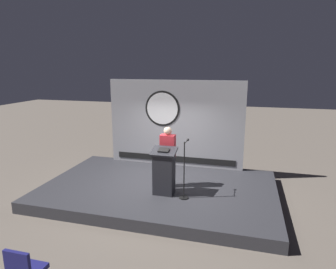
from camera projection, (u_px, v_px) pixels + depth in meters
The scene contains 6 objects.
ground_plane at pixel (159, 195), 8.36m from camera, with size 40.00×40.00×0.00m, color #6B6056.
stage_platform at pixel (159, 190), 8.32m from camera, with size 6.40×4.00×0.30m, color #333338.
banner_display at pixel (175, 124), 9.70m from camera, with size 4.50×0.12×2.85m.
podium at pixel (164, 172), 7.62m from camera, with size 0.64×0.50×1.24m.
speaker_person at pixel (168, 156), 8.02m from camera, with size 0.40×0.26×1.69m.
microphone_stand at pixel (184, 178), 7.41m from camera, with size 0.24×0.58×1.48m.
Camera 1 is at (2.27, -7.41, 3.57)m, focal length 31.42 mm.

